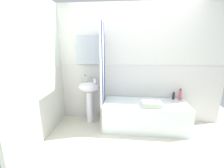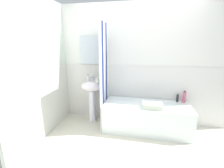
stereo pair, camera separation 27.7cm
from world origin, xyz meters
name	(u,v)px [view 2 (the right image)]	position (x,y,z in m)	size (l,w,h in m)	color
ground_plane	(129,161)	(0.00, 0.00, -0.02)	(4.80, 5.60, 0.04)	beige
wall_back_tiled	(134,68)	(-0.05, 1.26, 1.14)	(3.60, 0.18, 2.40)	white
wall_left_tiled	(39,75)	(-1.57, 0.34, 1.12)	(0.07, 1.81, 2.40)	silver
sink	(92,93)	(-0.89, 1.03, 0.64)	(0.44, 0.34, 0.87)	white
faucet	(92,78)	(-0.89, 1.11, 0.93)	(0.03, 0.12, 0.12)	silver
soap_dispenser	(88,78)	(-0.99, 1.10, 0.93)	(0.05, 0.05, 0.14)	white
toothbrush_cup	(97,80)	(-0.76, 1.00, 0.91)	(0.06, 0.06, 0.08)	white
bathtub	(146,117)	(0.24, 0.89, 0.26)	(1.60, 0.65, 0.53)	white
shower_curtain	(104,78)	(-0.58, 0.89, 1.00)	(0.01, 0.65, 2.00)	white
shampoo_bottle	(184,97)	(0.94, 1.12, 0.64)	(0.06, 0.06, 0.23)	#C15068
body_wash_bottle	(177,98)	(0.82, 1.14, 0.60)	(0.05, 0.05, 0.16)	#242227
towel_folded	(152,106)	(0.33, 0.71, 0.57)	(0.34, 0.21, 0.10)	silver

